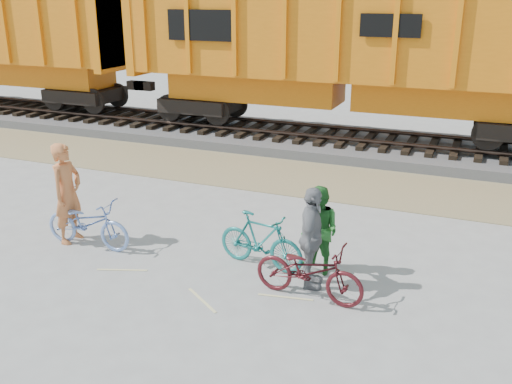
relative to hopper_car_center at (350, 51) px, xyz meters
The scene contains 11 objects.
ground 9.51m from the hopper_car_center, 93.71° to the right, with size 120.00×120.00×0.00m, color #9E9E99.
gravel_strip 4.64m from the hopper_car_center, 99.46° to the right, with size 120.00×3.00×0.02m, color #9B8760.
ballast_bed 2.92m from the hopper_car_center, behind, with size 120.00×4.00×0.30m, color slate.
track 2.60m from the hopper_car_center, behind, with size 120.00×2.60×0.24m.
hopper_car_center is the anchor object (origin of this frame).
bicycle_blue 9.91m from the hopper_car_center, 106.70° to the right, with size 0.64×1.83×0.96m, color #7697D9.
bicycle_teal 9.09m from the hopper_car_center, 85.88° to the right, with size 0.47×1.68×1.01m, color #1B7370.
bicycle_maroon 9.96m from the hopper_car_center, 79.49° to the right, with size 0.63×1.82×0.95m, color #4A1318.
person_solo 9.86m from the hopper_car_center, 109.72° to the right, with size 0.72×0.47×1.98m, color #CA703D.
person_man 8.96m from the hopper_car_center, 79.18° to the right, with size 0.76×0.59×1.56m, color #276D29.
person_woman 9.46m from the hopper_car_center, 79.65° to the right, with size 1.01×0.42×1.73m, color gray.
Camera 1 is at (4.65, -8.28, 4.62)m, focal length 40.00 mm.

